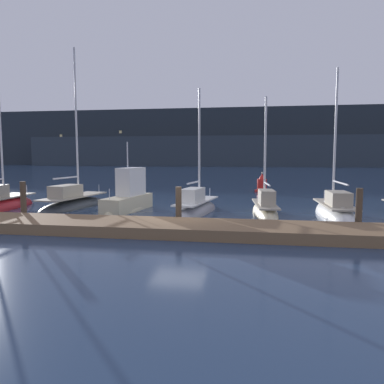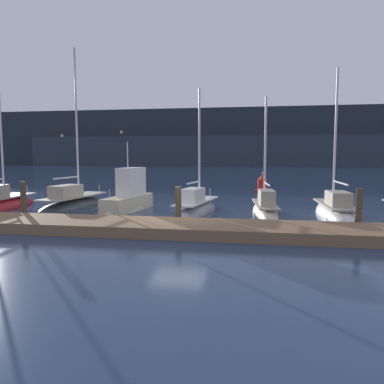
{
  "view_description": "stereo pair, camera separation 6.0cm",
  "coord_description": "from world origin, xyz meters",
  "px_view_note": "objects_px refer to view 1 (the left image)",
  "views": [
    {
      "loc": [
        3.45,
        -16.73,
        3.3
      ],
      "look_at": [
        0.0,
        3.81,
        1.2
      ],
      "focal_mm": 35.0,
      "sensor_mm": 36.0,
      "label": 1
    },
    {
      "loc": [
        3.51,
        -16.72,
        3.3
      ],
      "look_at": [
        0.0,
        3.81,
        1.2
      ],
      "focal_mm": 35.0,
      "sensor_mm": 36.0,
      "label": 2
    }
  ],
  "objects_px": {
    "sailboat_berth_3": "(73,204)",
    "sailboat_berth_7": "(335,214)",
    "sailboat_berth_5": "(196,210)",
    "motorboat_berth_4": "(128,202)",
    "sailboat_berth_6": "(265,212)",
    "channel_buoy": "(262,185)"
  },
  "relations": [
    {
      "from": "motorboat_berth_4",
      "to": "channel_buoy",
      "type": "height_order",
      "value": "motorboat_berth_4"
    },
    {
      "from": "sailboat_berth_3",
      "to": "channel_buoy",
      "type": "relative_size",
      "value": 5.97
    },
    {
      "from": "sailboat_berth_3",
      "to": "motorboat_berth_4",
      "type": "xyz_separation_m",
      "value": [
        3.82,
        -0.62,
        0.32
      ]
    },
    {
      "from": "sailboat_berth_6",
      "to": "motorboat_berth_4",
      "type": "bearing_deg",
      "value": 177.65
    },
    {
      "from": "sailboat_berth_3",
      "to": "channel_buoy",
      "type": "bearing_deg",
      "value": 46.04
    },
    {
      "from": "sailboat_berth_7",
      "to": "sailboat_berth_5",
      "type": "bearing_deg",
      "value": -179.47
    },
    {
      "from": "sailboat_berth_3",
      "to": "motorboat_berth_4",
      "type": "bearing_deg",
      "value": -9.28
    },
    {
      "from": "sailboat_berth_5",
      "to": "sailboat_berth_7",
      "type": "xyz_separation_m",
      "value": [
        7.45,
        0.07,
        -0.04
      ]
    },
    {
      "from": "motorboat_berth_4",
      "to": "sailboat_berth_6",
      "type": "xyz_separation_m",
      "value": [
        7.9,
        -0.32,
        -0.37
      ]
    },
    {
      "from": "sailboat_berth_6",
      "to": "sailboat_berth_7",
      "type": "bearing_deg",
      "value": 1.44
    },
    {
      "from": "sailboat_berth_5",
      "to": "sailboat_berth_6",
      "type": "xyz_separation_m",
      "value": [
        3.8,
        -0.02,
        -0.02
      ]
    },
    {
      "from": "sailboat_berth_3",
      "to": "sailboat_berth_7",
      "type": "relative_size",
      "value": 1.19
    },
    {
      "from": "sailboat_berth_6",
      "to": "channel_buoy",
      "type": "xyz_separation_m",
      "value": [
        0.05,
        13.16,
        0.48
      ]
    },
    {
      "from": "sailboat_berth_3",
      "to": "channel_buoy",
      "type": "height_order",
      "value": "sailboat_berth_3"
    },
    {
      "from": "sailboat_berth_5",
      "to": "sailboat_berth_3",
      "type": "bearing_deg",
      "value": 173.33
    },
    {
      "from": "channel_buoy",
      "to": "sailboat_berth_5",
      "type": "bearing_deg",
      "value": -106.37
    },
    {
      "from": "motorboat_berth_4",
      "to": "sailboat_berth_7",
      "type": "height_order",
      "value": "sailboat_berth_7"
    },
    {
      "from": "sailboat_berth_3",
      "to": "sailboat_berth_7",
      "type": "height_order",
      "value": "sailboat_berth_3"
    },
    {
      "from": "sailboat_berth_5",
      "to": "motorboat_berth_4",
      "type": "bearing_deg",
      "value": 175.79
    },
    {
      "from": "sailboat_berth_6",
      "to": "sailboat_berth_7",
      "type": "xyz_separation_m",
      "value": [
        3.65,
        0.09,
        -0.02
      ]
    },
    {
      "from": "motorboat_berth_4",
      "to": "sailboat_berth_6",
      "type": "relative_size",
      "value": 0.68
    },
    {
      "from": "sailboat_berth_5",
      "to": "sailboat_berth_7",
      "type": "relative_size",
      "value": 0.87
    }
  ]
}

